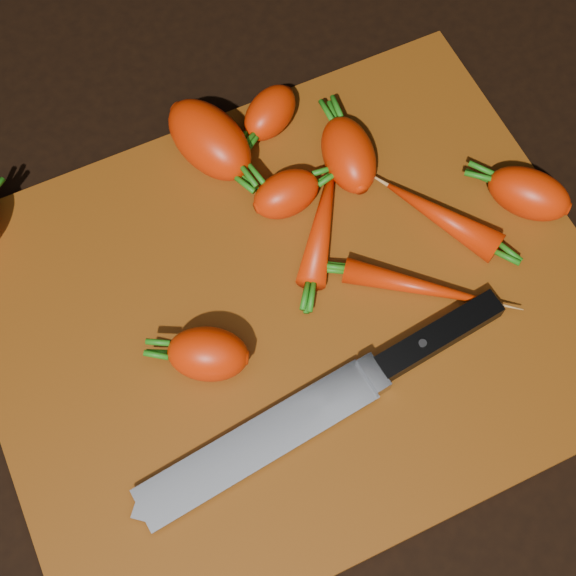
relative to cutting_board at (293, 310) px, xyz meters
name	(u,v)px	position (x,y,z in m)	size (l,w,h in m)	color
ground	(293,315)	(0.00, 0.00, -0.01)	(2.00, 2.00, 0.01)	black
cutting_board	(293,310)	(0.00, 0.00, 0.00)	(0.50, 0.40, 0.01)	brown
carrot_1	(208,354)	(-0.08, -0.02, 0.03)	(0.06, 0.04, 0.04)	red
carrot_2	(210,140)	(0.00, 0.16, 0.03)	(0.09, 0.05, 0.05)	red
carrot_3	(349,155)	(0.10, 0.10, 0.03)	(0.07, 0.04, 0.04)	red
carrot_4	(270,113)	(0.06, 0.17, 0.02)	(0.06, 0.04, 0.04)	red
carrot_5	(286,194)	(0.04, 0.09, 0.03)	(0.06, 0.04, 0.04)	red
carrot_6	(529,194)	(0.22, 0.00, 0.03)	(0.07, 0.04, 0.04)	red
carrot_7	(323,220)	(0.05, 0.06, 0.02)	(0.12, 0.03, 0.03)	red
carrot_8	(418,286)	(0.10, -0.03, 0.02)	(0.12, 0.02, 0.02)	red
carrot_9	(442,217)	(0.15, 0.02, 0.02)	(0.11, 0.03, 0.03)	red
knife	(280,430)	(-0.05, -0.09, 0.01)	(0.32, 0.06, 0.02)	gray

